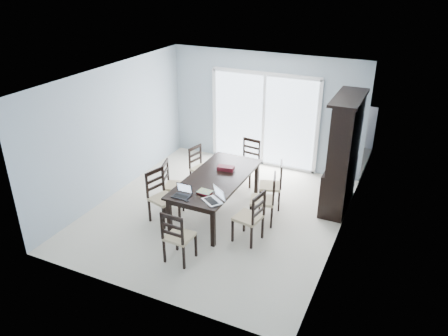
{
  "coord_description": "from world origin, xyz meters",
  "views": [
    {
      "loc": [
        3.15,
        -6.45,
        4.34
      ],
      "look_at": [
        0.15,
        0.0,
        0.97
      ],
      "focal_mm": 35.0,
      "sensor_mm": 36.0,
      "label": 1
    }
  ],
  "objects": [
    {
      "name": "chair_left_far",
      "position": [
        -0.81,
        0.84,
        0.54
      ],
      "size": [
        0.47,
        0.47,
        1.02
      ],
      "rotation": [
        0.0,
        0.0,
        -1.81
      ],
      "color": "black",
      "rests_on": "floor"
    },
    {
      "name": "chair_end_near",
      "position": [
        0.1,
        -1.64,
        0.57
      ],
      "size": [
        0.42,
        0.43,
        1.07
      ],
      "rotation": [
        0.0,
        0.0,
        -0.04
      ],
      "color": "black",
      "rests_on": "floor"
    },
    {
      "name": "chair_end_far",
      "position": [
        0.05,
        1.49,
        0.58
      ],
      "size": [
        0.46,
        0.48,
        1.1
      ],
      "rotation": [
        0.0,
        0.0,
        3.01
      ],
      "color": "black",
      "rests_on": "floor"
    },
    {
      "name": "dining_table",
      "position": [
        0.0,
        0.0,
        0.67
      ],
      "size": [
        1.0,
        2.2,
        0.75
      ],
      "color": "black",
      "rests_on": "floor"
    },
    {
      "name": "china_hutch",
      "position": [
        2.02,
        1.25,
        1.07
      ],
      "size": [
        0.5,
        1.38,
        2.2
      ],
      "color": "black",
      "rests_on": "floor"
    },
    {
      "name": "laptop_dark",
      "position": [
        -0.22,
        -0.91,
        0.8
      ],
      "size": [
        0.29,
        0.21,
        0.2
      ],
      "rotation": [
        0.0,
        0.0,
        0.01
      ],
      "color": "black",
      "rests_on": "dining_table"
    },
    {
      "name": "balcony",
      "position": [
        0.0,
        3.5,
        -0.05
      ],
      "size": [
        4.5,
        2.0,
        0.1
      ],
      "primitive_type": "cube",
      "color": "gray",
      "rests_on": "ground"
    },
    {
      "name": "game_box",
      "position": [
        0.03,
        0.35,
        0.79
      ],
      "size": [
        0.34,
        0.2,
        0.08
      ],
      "primitive_type": "cube",
      "rotation": [
        0.0,
        0.0,
        0.15
      ],
      "color": "#55111C",
      "rests_on": "dining_table"
    },
    {
      "name": "chair_left_mid",
      "position": [
        -0.91,
        -0.12,
        0.56
      ],
      "size": [
        0.51,
        0.5,
        1.07
      ],
      "rotation": [
        0.0,
        0.0,
        -1.29
      ],
      "color": "black",
      "rests_on": "floor"
    },
    {
      "name": "floor",
      "position": [
        0.0,
        0.0,
        0.0
      ],
      "size": [
        5.0,
        5.0,
        0.0
      ],
      "primitive_type": "plane",
      "color": "beige",
      "rests_on": "ground"
    },
    {
      "name": "chair_right_mid",
      "position": [
        0.98,
        0.08,
        0.59
      ],
      "size": [
        0.53,
        0.52,
        1.11
      ],
      "rotation": [
        0.0,
        0.0,
        1.86
      ],
      "color": "black",
      "rests_on": "floor"
    },
    {
      "name": "wall_left",
      "position": [
        -2.25,
        0.0,
        1.3
      ],
      "size": [
        0.02,
        5.0,
        2.6
      ],
      "primitive_type": "cube",
      "color": "#90A0AC",
      "rests_on": "floor"
    },
    {
      "name": "railing",
      "position": [
        0.0,
        4.5,
        0.55
      ],
      "size": [
        4.5,
        0.06,
        1.1
      ],
      "primitive_type": "cube",
      "color": "#99999E",
      "rests_on": "balcony"
    },
    {
      "name": "sliding_door",
      "position": [
        0.0,
        2.48,
        1.09
      ],
      "size": [
        2.52,
        0.05,
        2.18
      ],
      "color": "silver",
      "rests_on": "floor"
    },
    {
      "name": "chair_right_near",
      "position": [
        0.97,
        -0.61,
        0.58
      ],
      "size": [
        0.48,
        0.47,
        1.1
      ],
      "rotation": [
        0.0,
        0.0,
        1.41
      ],
      "color": "black",
      "rests_on": "floor"
    },
    {
      "name": "chair_right_far",
      "position": [
        0.91,
        0.69,
        0.57
      ],
      "size": [
        0.52,
        0.51,
        1.08
      ],
      "rotation": [
        0.0,
        0.0,
        1.89
      ],
      "color": "black",
      "rests_on": "floor"
    },
    {
      "name": "hot_tub",
      "position": [
        -0.58,
        3.32,
        0.45
      ],
      "size": [
        1.76,
        1.58,
        0.89
      ],
      "rotation": [
        0.0,
        0.0,
        0.04
      ],
      "color": "maroon",
      "rests_on": "balcony"
    },
    {
      "name": "book_stack",
      "position": [
        0.08,
        -0.64,
        0.77
      ],
      "size": [
        0.26,
        0.2,
        0.04
      ],
      "rotation": [
        0.0,
        0.0,
        -0.18
      ],
      "color": "maroon",
      "rests_on": "dining_table"
    },
    {
      "name": "wall_right",
      "position": [
        2.25,
        0.0,
        1.3
      ],
      "size": [
        0.02,
        5.0,
        2.6
      ],
      "primitive_type": "cube",
      "color": "#90A0AC",
      "rests_on": "floor"
    },
    {
      "name": "ceiling",
      "position": [
        0.0,
        0.0,
        2.6
      ],
      "size": [
        5.0,
        5.0,
        0.0
      ],
      "primitive_type": "plane",
      "rotation": [
        3.14,
        0.0,
        0.0
      ],
      "color": "white",
      "rests_on": "back_wall"
    },
    {
      "name": "chair_left_near",
      "position": [
        -0.83,
        -0.64,
        0.6
      ],
      "size": [
        0.54,
        0.53,
        1.13
      ],
      "rotation": [
        0.0,
        0.0,
        -1.85
      ],
      "color": "black",
      "rests_on": "floor"
    },
    {
      "name": "back_wall",
      "position": [
        0.0,
        2.5,
        1.3
      ],
      "size": [
        4.5,
        0.02,
        2.6
      ],
      "primitive_type": "cube",
      "color": "#90A0AC",
      "rests_on": "floor"
    },
    {
      "name": "laptop_silver",
      "position": [
        0.33,
        -0.84,
        0.81
      ],
      "size": [
        0.42,
        0.39,
        0.24
      ],
      "rotation": [
        0.0,
        0.0,
        -0.59
      ],
      "color": "silver",
      "rests_on": "dining_table"
    },
    {
      "name": "cell_phone",
      "position": [
        -0.08,
        -1.0,
        0.76
      ],
      "size": [
        0.12,
        0.1,
        0.01
      ],
      "primitive_type": "cube",
      "rotation": [
        0.0,
        0.0,
        -0.45
      ],
      "color": "black",
      "rests_on": "dining_table"
    }
  ]
}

